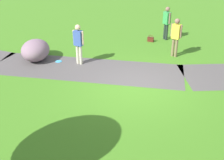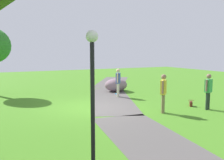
{
  "view_description": "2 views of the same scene",
  "coord_description": "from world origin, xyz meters",
  "px_view_note": "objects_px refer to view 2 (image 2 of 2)",
  "views": [
    {
      "loc": [
        2.6,
        9.02,
        5.09
      ],
      "look_at": [
        1.08,
        0.73,
        0.78
      ],
      "focal_mm": 46.34,
      "sensor_mm": 36.0,
      "label": 1
    },
    {
      "loc": [
        -11.09,
        4.13,
        2.79
      ],
      "look_at": [
        0.26,
        -1.38,
        1.29
      ],
      "focal_mm": 38.67,
      "sensor_mm": 36.0,
      "label": 2
    }
  ],
  "objects_px": {
    "man_near_boulder": "(118,81)",
    "frisbee_on_grass": "(117,94)",
    "lamp_post": "(92,85)",
    "lawn_boulder": "(116,85)",
    "handbag_on_grass": "(191,103)",
    "backpack_by_boulder": "(122,87)",
    "passerby_on_path": "(163,91)",
    "woman_with_handbag": "(208,89)"
  },
  "relations": [
    {
      "from": "lawn_boulder",
      "to": "handbag_on_grass",
      "type": "height_order",
      "value": "lawn_boulder"
    },
    {
      "from": "lamp_post",
      "to": "handbag_on_grass",
      "type": "xyz_separation_m",
      "value": [
        4.02,
        -6.93,
        -1.89
      ]
    },
    {
      "from": "frisbee_on_grass",
      "to": "handbag_on_grass",
      "type": "bearing_deg",
      "value": -159.36
    },
    {
      "from": "lamp_post",
      "to": "frisbee_on_grass",
      "type": "height_order",
      "value": "lamp_post"
    },
    {
      "from": "lawn_boulder",
      "to": "frisbee_on_grass",
      "type": "height_order",
      "value": "lawn_boulder"
    },
    {
      "from": "lawn_boulder",
      "to": "woman_with_handbag",
      "type": "bearing_deg",
      "value": -166.48
    },
    {
      "from": "lamp_post",
      "to": "lawn_boulder",
      "type": "relative_size",
      "value": 1.86
    },
    {
      "from": "passerby_on_path",
      "to": "woman_with_handbag",
      "type": "bearing_deg",
      "value": -100.18
    },
    {
      "from": "handbag_on_grass",
      "to": "lamp_post",
      "type": "bearing_deg",
      "value": 120.13
    },
    {
      "from": "woman_with_handbag",
      "to": "handbag_on_grass",
      "type": "height_order",
      "value": "woman_with_handbag"
    },
    {
      "from": "man_near_boulder",
      "to": "lamp_post",
      "type": "bearing_deg",
      "value": 149.03
    },
    {
      "from": "backpack_by_boulder",
      "to": "lawn_boulder",
      "type": "bearing_deg",
      "value": 120.62
    },
    {
      "from": "handbag_on_grass",
      "to": "backpack_by_boulder",
      "type": "bearing_deg",
      "value": 6.8
    },
    {
      "from": "backpack_by_boulder",
      "to": "frisbee_on_grass",
      "type": "relative_size",
      "value": 1.45
    },
    {
      "from": "man_near_boulder",
      "to": "frisbee_on_grass",
      "type": "bearing_deg",
      "value": -22.88
    },
    {
      "from": "lamp_post",
      "to": "man_near_boulder",
      "type": "relative_size",
      "value": 1.88
    },
    {
      "from": "lawn_boulder",
      "to": "handbag_on_grass",
      "type": "bearing_deg",
      "value": -166.45
    },
    {
      "from": "lawn_boulder",
      "to": "frisbee_on_grass",
      "type": "xyz_separation_m",
      "value": [
        -0.97,
        0.42,
        -0.44
      ]
    },
    {
      "from": "lamp_post",
      "to": "man_near_boulder",
      "type": "xyz_separation_m",
      "value": [
        7.91,
        -4.75,
        -1.02
      ]
    },
    {
      "from": "passerby_on_path",
      "to": "lamp_post",
      "type": "bearing_deg",
      "value": 126.58
    },
    {
      "from": "lawn_boulder",
      "to": "man_near_boulder",
      "type": "bearing_deg",
      "value": 156.97
    },
    {
      "from": "lamp_post",
      "to": "backpack_by_boulder",
      "type": "bearing_deg",
      "value": -31.37
    },
    {
      "from": "man_near_boulder",
      "to": "passerby_on_path",
      "type": "relative_size",
      "value": 0.98
    },
    {
      "from": "lamp_post",
      "to": "backpack_by_boulder",
      "type": "height_order",
      "value": "lamp_post"
    },
    {
      "from": "passerby_on_path",
      "to": "handbag_on_grass",
      "type": "xyz_separation_m",
      "value": [
        0.46,
        -2.13,
        -0.89
      ]
    },
    {
      "from": "handbag_on_grass",
      "to": "lawn_boulder",
      "type": "bearing_deg",
      "value": 13.55
    },
    {
      "from": "man_near_boulder",
      "to": "frisbee_on_grass",
      "type": "height_order",
      "value": "man_near_boulder"
    },
    {
      "from": "lamp_post",
      "to": "man_near_boulder",
      "type": "bearing_deg",
      "value": -30.97
    },
    {
      "from": "passerby_on_path",
      "to": "frisbee_on_grass",
      "type": "xyz_separation_m",
      "value": [
        5.25,
        -0.33,
        -1.02
      ]
    },
    {
      "from": "woman_with_handbag",
      "to": "frisbee_on_grass",
      "type": "bearing_deg",
      "value": 19.54
    },
    {
      "from": "lamp_post",
      "to": "frisbee_on_grass",
      "type": "xyz_separation_m",
      "value": [
        8.81,
        -5.13,
        -2.02
      ]
    },
    {
      "from": "backpack_by_boulder",
      "to": "passerby_on_path",
      "type": "bearing_deg",
      "value": 168.06
    },
    {
      "from": "woman_with_handbag",
      "to": "passerby_on_path",
      "type": "distance_m",
      "value": 2.38
    },
    {
      "from": "lamp_post",
      "to": "lawn_boulder",
      "type": "bearing_deg",
      "value": -29.54
    },
    {
      "from": "handbag_on_grass",
      "to": "frisbee_on_grass",
      "type": "relative_size",
      "value": 1.38
    },
    {
      "from": "frisbee_on_grass",
      "to": "lawn_boulder",
      "type": "bearing_deg",
      "value": -23.17
    },
    {
      "from": "passerby_on_path",
      "to": "frisbee_on_grass",
      "type": "distance_m",
      "value": 5.36
    },
    {
      "from": "woman_with_handbag",
      "to": "backpack_by_boulder",
      "type": "xyz_separation_m",
      "value": [
        7.03,
        0.94,
        -0.81
      ]
    },
    {
      "from": "woman_with_handbag",
      "to": "frisbee_on_grass",
      "type": "height_order",
      "value": "woman_with_handbag"
    },
    {
      "from": "handbag_on_grass",
      "to": "backpack_by_boulder",
      "type": "height_order",
      "value": "backpack_by_boulder"
    },
    {
      "from": "lawn_boulder",
      "to": "man_near_boulder",
      "type": "height_order",
      "value": "man_near_boulder"
    },
    {
      "from": "backpack_by_boulder",
      "to": "lamp_post",
      "type": "bearing_deg",
      "value": 148.63
    }
  ]
}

